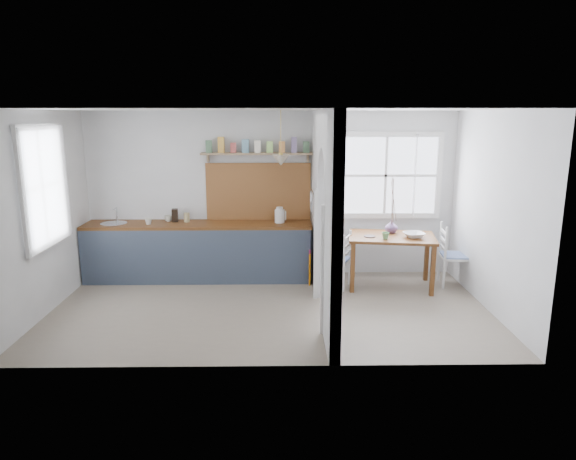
{
  "coord_description": "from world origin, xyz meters",
  "views": [
    {
      "loc": [
        0.14,
        -6.47,
        2.55
      ],
      "look_at": [
        0.24,
        0.33,
        1.01
      ],
      "focal_mm": 32.0,
      "sensor_mm": 36.0,
      "label": 1
    }
  ],
  "objects_px": {
    "kettle": "(280,215)",
    "vase": "(391,226)",
    "dining_table": "(391,261)",
    "chair_left": "(336,259)",
    "chair_right": "(456,255)"
  },
  "relations": [
    {
      "from": "chair_left",
      "to": "kettle",
      "type": "bearing_deg",
      "value": -94.1
    },
    {
      "from": "vase",
      "to": "kettle",
      "type": "bearing_deg",
      "value": 172.58
    },
    {
      "from": "dining_table",
      "to": "kettle",
      "type": "distance_m",
      "value": 1.83
    },
    {
      "from": "dining_table",
      "to": "kettle",
      "type": "relative_size",
      "value": 5.11
    },
    {
      "from": "chair_left",
      "to": "chair_right",
      "type": "height_order",
      "value": "chair_right"
    },
    {
      "from": "kettle",
      "to": "vase",
      "type": "xyz_separation_m",
      "value": [
        1.7,
        -0.22,
        -0.14
      ]
    },
    {
      "from": "chair_left",
      "to": "kettle",
      "type": "relative_size",
      "value": 3.47
    },
    {
      "from": "dining_table",
      "to": "chair_left",
      "type": "xyz_separation_m",
      "value": [
        -0.83,
        -0.0,
        0.03
      ]
    },
    {
      "from": "chair_left",
      "to": "kettle",
      "type": "distance_m",
      "value": 1.11
    },
    {
      "from": "dining_table",
      "to": "chair_right",
      "type": "bearing_deg",
      "value": 10.28
    },
    {
      "from": "chair_left",
      "to": "kettle",
      "type": "height_order",
      "value": "kettle"
    },
    {
      "from": "kettle",
      "to": "vase",
      "type": "bearing_deg",
      "value": -27.63
    },
    {
      "from": "kettle",
      "to": "dining_table",
      "type": "bearing_deg",
      "value": -34.15
    },
    {
      "from": "vase",
      "to": "chair_right",
      "type": "bearing_deg",
      "value": -9.99
    },
    {
      "from": "dining_table",
      "to": "vase",
      "type": "bearing_deg",
      "value": 90.66
    }
  ]
}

